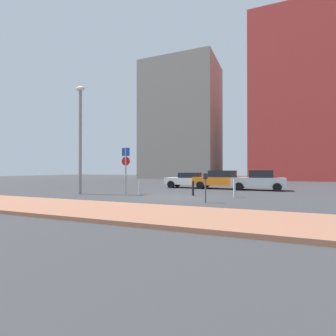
% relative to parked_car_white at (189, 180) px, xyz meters
% --- Properties ---
extents(ground_plane, '(120.00, 120.00, 0.00)m').
position_rel_parked_car_white_xyz_m(ground_plane, '(1.61, -8.17, -0.71)').
color(ground_plane, '#38383A').
extents(sidewalk_brick, '(40.00, 3.67, 0.14)m').
position_rel_parked_car_white_xyz_m(sidewalk_brick, '(1.61, -13.86, -0.64)').
color(sidewalk_brick, '#9E664C').
rests_on(sidewalk_brick, ground).
extents(parked_car_white, '(4.19, 2.18, 1.37)m').
position_rel_parked_car_white_xyz_m(parked_car_white, '(0.00, 0.00, 0.00)').
color(parked_car_white, white).
rests_on(parked_car_white, ground).
extents(parked_car_orange, '(4.56, 2.03, 1.56)m').
position_rel_parked_car_white_xyz_m(parked_car_orange, '(2.92, -0.21, 0.09)').
color(parked_car_orange, orange).
rests_on(parked_car_orange, ground).
extents(parked_car_silver, '(4.08, 2.03, 1.58)m').
position_rel_parked_car_white_xyz_m(parked_car_silver, '(5.95, -0.51, 0.08)').
color(parked_car_silver, '#B7BABF').
rests_on(parked_car_silver, ground).
extents(parking_sign_post, '(0.60, 0.11, 3.14)m').
position_rel_parked_car_white_xyz_m(parking_sign_post, '(-2.22, -7.06, 1.27)').
color(parking_sign_post, gray).
rests_on(parking_sign_post, ground).
extents(parking_meter, '(0.18, 0.14, 1.44)m').
position_rel_parked_car_white_xyz_m(parking_meter, '(3.98, -9.66, 0.22)').
color(parking_meter, '#4C4C51').
rests_on(parking_meter, ground).
extents(street_lamp, '(0.70, 0.36, 7.20)m').
position_rel_parked_car_white_xyz_m(street_lamp, '(-4.84, -8.54, 3.51)').
color(street_lamp, gray).
rests_on(street_lamp, ground).
extents(traffic_bollard_near, '(0.13, 0.13, 0.87)m').
position_rel_parked_car_white_xyz_m(traffic_bollard_near, '(-1.11, -7.16, -0.28)').
color(traffic_bollard_near, '#B7B7BC').
rests_on(traffic_bollard_near, ground).
extents(traffic_bollard_mid, '(0.14, 0.14, 0.91)m').
position_rel_parked_car_white_xyz_m(traffic_bollard_mid, '(2.43, -6.67, -0.26)').
color(traffic_bollard_mid, black).
rests_on(traffic_bollard_mid, ground).
extents(traffic_bollard_far, '(0.13, 0.13, 1.10)m').
position_rel_parked_car_white_xyz_m(traffic_bollard_far, '(4.94, -6.61, -0.17)').
color(traffic_bollard_far, '#B7B7BC').
rests_on(traffic_bollard_far, ground).
extents(building_colorful_midrise, '(17.90, 12.49, 26.17)m').
position_rel_parked_car_white_xyz_m(building_colorful_midrise, '(12.26, 24.68, 12.37)').
color(building_colorful_midrise, '#BF3833').
rests_on(building_colorful_midrise, ground).
extents(building_under_construction, '(14.09, 11.24, 22.54)m').
position_rel_parked_car_white_xyz_m(building_under_construction, '(-9.86, 25.62, 10.55)').
color(building_under_construction, gray).
rests_on(building_under_construction, ground).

